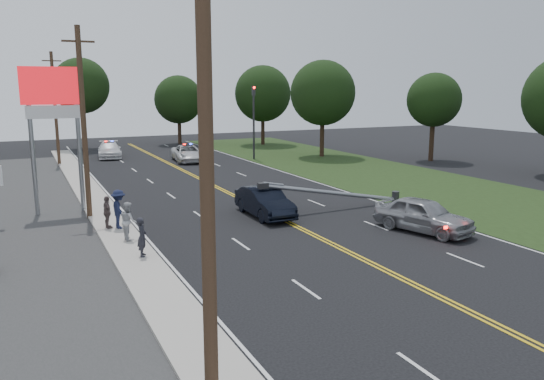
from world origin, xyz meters
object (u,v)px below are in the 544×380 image
crashed_sedan (265,202)px  waiting_sedan (423,215)px  pylon_sign (53,105)px  utility_pole_mid (84,123)px  traffic_signal (254,116)px  emergency_a (188,153)px  bystander_b (129,221)px  bystander_c (119,209)px  utility_pole_far (55,108)px  emergency_b (109,150)px  utility_pole_near (207,187)px  bystander_d (107,212)px  bystander_a (142,237)px  fallen_streetlight (341,193)px

crashed_sedan → waiting_sedan: (5.63, -6.17, 0.04)m
pylon_sign → utility_pole_mid: size_ratio=0.80×
traffic_signal → emergency_a: bearing=168.8°
pylon_sign → bystander_b: size_ratio=4.61×
crashed_sedan → bystander_b: bystander_b is taller
traffic_signal → bystander_c: (-16.49, -21.31, -3.13)m
utility_pole_far → emergency_a: 12.33m
utility_pole_far → waiting_sedan: (14.30, -31.87, -4.25)m
traffic_signal → bystander_c: traffic_signal is taller
crashed_sedan → bystander_c: size_ratio=2.51×
emergency_a → emergency_b: 8.71m
utility_pole_near → bystander_d: (0.50, 16.91, -4.16)m
utility_pole_far → waiting_sedan: bearing=-65.8°
utility_pole_near → bystander_b: size_ratio=5.77×
utility_pole_mid → bystander_a: size_ratio=6.15×
bystander_b → emergency_a: bearing=-26.0°
bystander_c → utility_pole_mid: bearing=11.7°
traffic_signal → utility_pole_far: utility_pole_far is taller
emergency_a → bystander_c: bystander_c is taller
emergency_b → bystander_d: size_ratio=3.33×
utility_pole_far → bystander_d: 25.43m
waiting_sedan → bystander_a: bearing=155.9°
utility_pole_mid → utility_pole_near: bearing=-90.0°
pylon_sign → bystander_c: size_ratio=4.18×
bystander_d → bystander_a: bearing=179.0°
pylon_sign → utility_pole_far: bearing=86.3°
pylon_sign → emergency_a: (12.51, 17.24, -5.23)m
pylon_sign → utility_pole_far: utility_pole_far is taller
traffic_signal → bystander_c: 27.12m
utility_pole_far → bystander_c: size_ratio=5.23×
traffic_signal → crashed_sedan: size_ratio=1.47×
crashed_sedan → utility_pole_mid: bearing=157.2°
bystander_d → crashed_sedan: bearing=-102.0°
bystander_d → emergency_a: bearing=-33.4°
crashed_sedan → bystander_b: size_ratio=2.78×
utility_pole_mid → bystander_a: bearing=-82.4°
traffic_signal → crashed_sedan: 23.67m
pylon_sign → bystander_a: 11.65m
waiting_sedan → bystander_b: size_ratio=2.83×
pylon_sign → fallen_streetlight: 16.66m
fallen_streetlight → bystander_d: fallen_streetlight is taller
emergency_b → bystander_b: bearing=-90.0°
emergency_a → utility_pole_far: bearing=172.2°
fallen_streetlight → emergency_a: fallen_streetlight is taller
waiting_sedan → bystander_d: bystander_d is taller
bystander_c → bystander_d: bearing=61.3°
fallen_streetlight → crashed_sedan: 4.73m
crashed_sedan → emergency_a: (2.54, 22.93, -0.03)m
utility_pole_mid → emergency_a: bearing=59.8°
pylon_sign → traffic_signal: pylon_sign is taller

